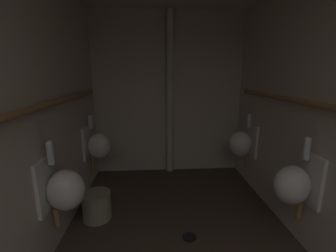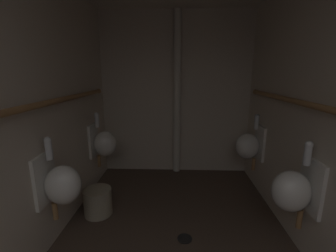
% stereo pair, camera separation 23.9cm
% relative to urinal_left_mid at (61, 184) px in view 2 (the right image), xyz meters
% --- Properties ---
extents(wall_left, '(0.06, 3.55, 2.41)m').
position_rel_urinal_left_mid_xyz_m(wall_left, '(-0.18, -0.01, 0.59)').
color(wall_left, beige).
rests_on(wall_left, ground).
extents(wall_right, '(0.06, 3.55, 2.41)m').
position_rel_urinal_left_mid_xyz_m(wall_right, '(2.11, -0.01, 0.59)').
color(wall_right, beige).
rests_on(wall_right, ground).
extents(wall_back, '(2.34, 0.06, 2.41)m').
position_rel_urinal_left_mid_xyz_m(wall_back, '(0.96, 1.74, 0.59)').
color(wall_back, beige).
rests_on(wall_back, ground).
extents(urinal_left_mid, '(0.32, 0.30, 0.76)m').
position_rel_urinal_left_mid_xyz_m(urinal_left_mid, '(0.00, 0.00, 0.00)').
color(urinal_left_mid, silver).
extents(urinal_left_far, '(0.32, 0.30, 0.76)m').
position_rel_urinal_left_mid_xyz_m(urinal_left_far, '(0.00, 1.16, 0.00)').
color(urinal_left_far, silver).
extents(urinal_right_mid, '(0.32, 0.30, 0.76)m').
position_rel_urinal_left_mid_xyz_m(urinal_right_mid, '(1.93, -0.03, 0.00)').
color(urinal_right_mid, silver).
extents(urinal_right_far, '(0.32, 0.30, 0.76)m').
position_rel_urinal_left_mid_xyz_m(urinal_right_far, '(1.93, 1.13, 0.00)').
color(urinal_right_far, silver).
extents(supply_pipe_left, '(0.06, 2.77, 0.06)m').
position_rel_urinal_left_mid_xyz_m(supply_pipe_left, '(-0.09, 0.01, 0.67)').
color(supply_pipe_left, '#9E7042').
extents(supply_pipe_right, '(0.06, 2.81, 0.06)m').
position_rel_urinal_left_mid_xyz_m(supply_pipe_right, '(2.02, -0.04, 0.67)').
color(supply_pipe_right, '#9E7042').
extents(standpipe_back_wall, '(0.11, 0.11, 2.36)m').
position_rel_urinal_left_mid_xyz_m(standpipe_back_wall, '(0.99, 1.63, 0.59)').
color(standpipe_back_wall, beige).
rests_on(standpipe_back_wall, ground).
extents(floor_drain, '(0.14, 0.14, 0.01)m').
position_rel_urinal_left_mid_xyz_m(floor_drain, '(1.07, 0.13, -0.61)').
color(floor_drain, black).
rests_on(floor_drain, ground).
extents(waste_bin, '(0.30, 0.30, 0.29)m').
position_rel_urinal_left_mid_xyz_m(waste_bin, '(0.12, 0.49, -0.47)').
color(waste_bin, '#9E937A').
rests_on(waste_bin, ground).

